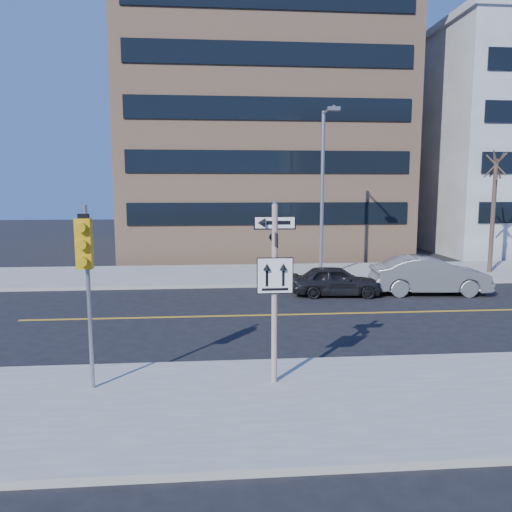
{
  "coord_description": "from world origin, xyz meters",
  "views": [
    {
      "loc": [
        -1.33,
        -13.21,
        4.5
      ],
      "look_at": [
        0.15,
        4.0,
        2.13
      ],
      "focal_mm": 35.0,
      "sensor_mm": 36.0,
      "label": 1
    }
  ],
  "objects": [
    {
      "name": "parked_car_b",
      "position": [
        7.84,
        7.01,
        0.8
      ],
      "size": [
        2.12,
        5.01,
        1.61
      ],
      "primitive_type": "imported",
      "rotation": [
        0.0,
        0.0,
        1.48
      ],
      "color": "slate",
      "rests_on": "ground"
    },
    {
      "name": "building_brick",
      "position": [
        2.0,
        25.0,
        9.0
      ],
      "size": [
        18.0,
        18.0,
        18.0
      ],
      "primitive_type": "cube",
      "color": "tan",
      "rests_on": "ground"
    },
    {
      "name": "street_tree_west",
      "position": [
        13.0,
        11.3,
        5.52
      ],
      "size": [
        1.8,
        1.8,
        6.35
      ],
      "color": "#3D3124",
      "rests_on": "far_sidewalk"
    },
    {
      "name": "traffic_signal",
      "position": [
        -4.0,
        -2.66,
        3.03
      ],
      "size": [
        0.32,
        0.45,
        4.0
      ],
      "color": "gray",
      "rests_on": "near_sidewalk"
    },
    {
      "name": "streetlight_a",
      "position": [
        4.0,
        10.76,
        4.76
      ],
      "size": [
        0.55,
        2.25,
        8.0
      ],
      "color": "gray",
      "rests_on": "far_sidewalk"
    },
    {
      "name": "sign_pole",
      "position": [
        0.0,
        -2.51,
        2.44
      ],
      "size": [
        0.92,
        0.92,
        4.06
      ],
      "color": "silver",
      "rests_on": "near_sidewalk"
    },
    {
      "name": "parked_car_a",
      "position": [
        3.78,
        6.98,
        0.64
      ],
      "size": [
        1.84,
        3.85,
        1.27
      ],
      "primitive_type": "imported",
      "rotation": [
        0.0,
        0.0,
        1.48
      ],
      "color": "black",
      "rests_on": "ground"
    },
    {
      "name": "ground",
      "position": [
        0.0,
        0.0,
        0.0
      ],
      "size": [
        120.0,
        120.0,
        0.0
      ],
      "primitive_type": "plane",
      "color": "black",
      "rests_on": "ground"
    }
  ]
}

